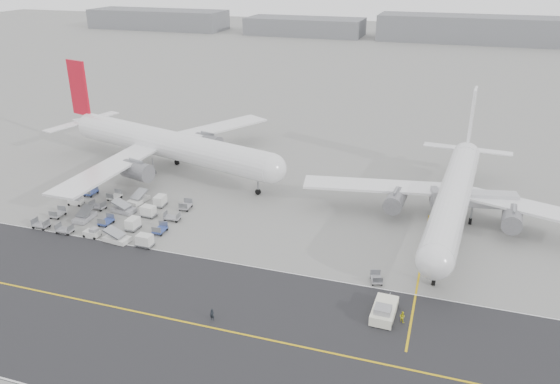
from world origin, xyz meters
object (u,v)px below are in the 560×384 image
(airliner_a, at_px, (165,143))
(pushback_tug, at_px, (384,311))
(jet_bridge, at_px, (475,200))
(airliner_b, at_px, (455,194))
(ground_crew_a, at_px, (212,315))
(ground_crew_b, at_px, (402,317))

(airliner_a, relative_size, pushback_tug, 7.69)
(airliner_a, bearing_deg, jet_bridge, -79.95)
(airliner_b, distance_m, ground_crew_a, 49.52)
(airliner_b, distance_m, ground_crew_b, 33.29)
(jet_bridge, xyz_separation_m, ground_crew_b, (-8.69, -34.00, -3.34))
(airliner_a, xyz_separation_m, jet_bridge, (65.22, -5.80, -2.13))
(pushback_tug, relative_size, ground_crew_a, 4.71)
(airliner_a, bearing_deg, ground_crew_b, -110.02)
(airliner_b, bearing_deg, ground_crew_a, -121.52)
(airliner_b, relative_size, pushback_tug, 6.98)
(ground_crew_b, bearing_deg, pushback_tug, 14.62)
(pushback_tug, bearing_deg, jet_bridge, 73.85)
(airliner_b, bearing_deg, ground_crew_b, -94.52)
(ground_crew_a, bearing_deg, airliner_b, 54.54)
(jet_bridge, bearing_deg, pushback_tug, -119.53)
(airliner_a, relative_size, airliner_b, 1.10)
(airliner_a, bearing_deg, pushback_tug, -110.94)
(jet_bridge, distance_m, ground_crew_a, 52.74)
(airliner_b, xyz_separation_m, jet_bridge, (3.64, 1.44, -1.43))
(jet_bridge, bearing_deg, airliner_a, 163.73)
(airliner_a, height_order, airliner_b, airliner_a)
(ground_crew_a, bearing_deg, pushback_tug, 20.47)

